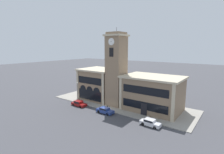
# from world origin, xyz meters

# --- Properties ---
(ground_plane) EXTENTS (300.00, 300.00, 0.00)m
(ground_plane) POSITION_xyz_m (0.00, 0.00, 0.00)
(ground_plane) COLOR #424247
(sidewalk_kerb) EXTENTS (40.30, 13.79, 0.15)m
(sidewalk_kerb) POSITION_xyz_m (0.00, 6.90, 0.07)
(sidewalk_kerb) COLOR gray
(sidewalk_kerb) RESTS_ON ground_plane
(clock_tower) EXTENTS (5.05, 5.05, 20.63)m
(clock_tower) POSITION_xyz_m (-0.00, 4.89, 9.76)
(clock_tower) COLOR #897056
(clock_tower) RESTS_ON ground_plane
(town_hall_left_wing) EXTENTS (11.21, 9.78, 9.25)m
(town_hall_left_wing) POSITION_xyz_m (-7.73, 7.22, 4.65)
(town_hall_left_wing) COLOR #897056
(town_hall_left_wing) RESTS_ON ground_plane
(town_hall_right_wing) EXTENTS (14.38, 9.78, 8.69)m
(town_hall_right_wing) POSITION_xyz_m (9.31, 7.23, 4.37)
(town_hall_right_wing) COLOR #897056
(town_hall_right_wing) RESTS_ON ground_plane
(parked_car_near) EXTENTS (4.47, 1.95, 1.41)m
(parked_car_near) POSITION_xyz_m (-7.85, -1.44, 0.73)
(parked_car_near) COLOR maroon
(parked_car_near) RESTS_ON ground_plane
(parked_car_mid) EXTENTS (4.40, 1.87, 1.38)m
(parked_car_mid) POSITION_xyz_m (1.14, -1.44, 0.73)
(parked_car_mid) COLOR navy
(parked_car_mid) RESTS_ON ground_plane
(parked_car_far) EXTENTS (4.21, 1.80, 1.41)m
(parked_car_far) POSITION_xyz_m (12.74, -1.44, 0.74)
(parked_car_far) COLOR silver
(parked_car_far) RESTS_ON ground_plane
(street_lamp) EXTENTS (0.36, 0.36, 5.82)m
(street_lamp) POSITION_xyz_m (-10.19, 0.35, 3.97)
(street_lamp) COLOR #4C4C51
(street_lamp) RESTS_ON sidewalk_kerb
(bollard) EXTENTS (0.18, 0.18, 1.06)m
(bollard) POSITION_xyz_m (0.38, 0.57, 0.67)
(bollard) COLOR black
(bollard) RESTS_ON sidewalk_kerb
(fire_hydrant) EXTENTS (0.22, 0.22, 0.87)m
(fire_hydrant) POSITION_xyz_m (11.98, 0.33, 0.57)
(fire_hydrant) COLOR red
(fire_hydrant) RESTS_ON sidewalk_kerb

